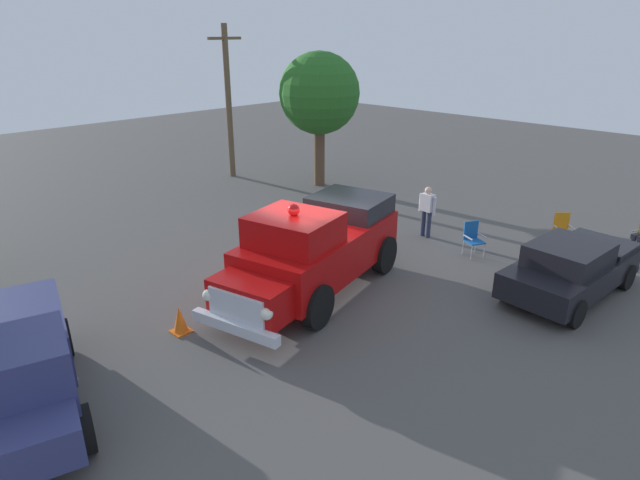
{
  "coord_description": "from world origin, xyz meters",
  "views": [
    {
      "loc": [
        8.91,
        9.08,
        6.3
      ],
      "look_at": [
        -0.16,
        0.25,
        1.33
      ],
      "focal_mm": 30.08,
      "sensor_mm": 36.0,
      "label": 1
    }
  ],
  "objects_px": {
    "classic_hot_rod": "(572,267)",
    "oak_tree_left": "(319,94)",
    "spectator_standing": "(427,208)",
    "parked_pickup": "(11,367)",
    "utility_pole": "(228,100)",
    "vintage_fire_truck": "(315,248)",
    "traffic_cone": "(180,320)",
    "lawn_chair_spare": "(473,236)",
    "lawn_chair_by_car": "(562,227)"
  },
  "relations": [
    {
      "from": "oak_tree_left",
      "to": "traffic_cone",
      "type": "height_order",
      "value": "oak_tree_left"
    },
    {
      "from": "classic_hot_rod",
      "to": "spectator_standing",
      "type": "distance_m",
      "value": 5.03
    },
    {
      "from": "lawn_chair_spare",
      "to": "spectator_standing",
      "type": "bearing_deg",
      "value": -99.6
    },
    {
      "from": "lawn_chair_by_car",
      "to": "spectator_standing",
      "type": "bearing_deg",
      "value": -55.69
    },
    {
      "from": "lawn_chair_spare",
      "to": "utility_pole",
      "type": "distance_m",
      "value": 12.98
    },
    {
      "from": "spectator_standing",
      "to": "oak_tree_left",
      "type": "xyz_separation_m",
      "value": [
        -2.09,
        -6.88,
        2.88
      ]
    },
    {
      "from": "oak_tree_left",
      "to": "utility_pole",
      "type": "xyz_separation_m",
      "value": [
        1.71,
        -3.93,
        -0.41
      ]
    },
    {
      "from": "lawn_chair_spare",
      "to": "parked_pickup",
      "type": "bearing_deg",
      "value": -9.32
    },
    {
      "from": "vintage_fire_truck",
      "to": "lawn_chair_by_car",
      "type": "xyz_separation_m",
      "value": [
        -7.64,
        3.27,
        -0.61
      ]
    },
    {
      "from": "parked_pickup",
      "to": "traffic_cone",
      "type": "xyz_separation_m",
      "value": [
        -3.46,
        -0.41,
        -0.68
      ]
    },
    {
      "from": "classic_hot_rod",
      "to": "lawn_chair_by_car",
      "type": "height_order",
      "value": "classic_hot_rod"
    },
    {
      "from": "parked_pickup",
      "to": "traffic_cone",
      "type": "height_order",
      "value": "parked_pickup"
    },
    {
      "from": "oak_tree_left",
      "to": "lawn_chair_by_car",
      "type": "bearing_deg",
      "value": 91.45
    },
    {
      "from": "lawn_chair_spare",
      "to": "traffic_cone",
      "type": "relative_size",
      "value": 1.61
    },
    {
      "from": "utility_pole",
      "to": "traffic_cone",
      "type": "relative_size",
      "value": 10.36
    },
    {
      "from": "spectator_standing",
      "to": "utility_pole",
      "type": "distance_m",
      "value": 11.09
    },
    {
      "from": "classic_hot_rod",
      "to": "lawn_chair_spare",
      "type": "relative_size",
      "value": 4.4
    },
    {
      "from": "lawn_chair_spare",
      "to": "oak_tree_left",
      "type": "relative_size",
      "value": 0.18
    },
    {
      "from": "lawn_chair_by_car",
      "to": "lawn_chair_spare",
      "type": "bearing_deg",
      "value": -31.01
    },
    {
      "from": "vintage_fire_truck",
      "to": "spectator_standing",
      "type": "xyz_separation_m",
      "value": [
        -5.29,
        -0.18,
        -0.23
      ]
    },
    {
      "from": "vintage_fire_truck",
      "to": "utility_pole",
      "type": "height_order",
      "value": "utility_pole"
    },
    {
      "from": "lawn_chair_by_car",
      "to": "traffic_cone",
      "type": "height_order",
      "value": "lawn_chair_by_car"
    },
    {
      "from": "parked_pickup",
      "to": "spectator_standing",
      "type": "relative_size",
      "value": 3.05
    },
    {
      "from": "spectator_standing",
      "to": "oak_tree_left",
      "type": "height_order",
      "value": "oak_tree_left"
    },
    {
      "from": "parked_pickup",
      "to": "oak_tree_left",
      "type": "distance_m",
      "value": 16.16
    },
    {
      "from": "lawn_chair_spare",
      "to": "utility_pole",
      "type": "bearing_deg",
      "value": -93.13
    },
    {
      "from": "classic_hot_rod",
      "to": "lawn_chair_by_car",
      "type": "distance_m",
      "value": 3.61
    },
    {
      "from": "classic_hot_rod",
      "to": "oak_tree_left",
      "type": "bearing_deg",
      "value": -104.3
    },
    {
      "from": "utility_pole",
      "to": "traffic_cone",
      "type": "bearing_deg",
      "value": 48.08
    },
    {
      "from": "vintage_fire_truck",
      "to": "parked_pickup",
      "type": "distance_m",
      "value": 7.03
    },
    {
      "from": "utility_pole",
      "to": "parked_pickup",
      "type": "bearing_deg",
      "value": 40.09
    },
    {
      "from": "vintage_fire_truck",
      "to": "lawn_chair_spare",
      "type": "height_order",
      "value": "vintage_fire_truck"
    },
    {
      "from": "spectator_standing",
      "to": "traffic_cone",
      "type": "bearing_deg",
      "value": -3.43
    },
    {
      "from": "lawn_chair_spare",
      "to": "traffic_cone",
      "type": "height_order",
      "value": "lawn_chair_spare"
    },
    {
      "from": "lawn_chair_spare",
      "to": "lawn_chair_by_car",
      "type": "bearing_deg",
      "value": 148.99
    },
    {
      "from": "parked_pickup",
      "to": "lawn_chair_spare",
      "type": "distance_m",
      "value": 12.17
    },
    {
      "from": "oak_tree_left",
      "to": "utility_pole",
      "type": "relative_size",
      "value": 0.84
    },
    {
      "from": "spectator_standing",
      "to": "vintage_fire_truck",
      "type": "bearing_deg",
      "value": 1.9
    },
    {
      "from": "lawn_chair_by_car",
      "to": "oak_tree_left",
      "type": "height_order",
      "value": "oak_tree_left"
    },
    {
      "from": "vintage_fire_truck",
      "to": "spectator_standing",
      "type": "distance_m",
      "value": 5.3
    },
    {
      "from": "spectator_standing",
      "to": "parked_pickup",
      "type": "bearing_deg",
      "value": -0.58
    },
    {
      "from": "traffic_cone",
      "to": "lawn_chair_by_car",
      "type": "bearing_deg",
      "value": 160.45
    },
    {
      "from": "classic_hot_rod",
      "to": "parked_pickup",
      "type": "distance_m",
      "value": 12.47
    },
    {
      "from": "classic_hot_rod",
      "to": "traffic_cone",
      "type": "bearing_deg",
      "value": -34.65
    },
    {
      "from": "lawn_chair_by_car",
      "to": "traffic_cone",
      "type": "distance_m",
      "value": 11.89
    },
    {
      "from": "utility_pole",
      "to": "vintage_fire_truck",
      "type": "bearing_deg",
      "value": 62.7
    },
    {
      "from": "vintage_fire_truck",
      "to": "parked_pickup",
      "type": "height_order",
      "value": "vintage_fire_truck"
    },
    {
      "from": "utility_pole",
      "to": "traffic_cone",
      "type": "height_order",
      "value": "utility_pole"
    },
    {
      "from": "lawn_chair_by_car",
      "to": "parked_pickup",
      "type": "bearing_deg",
      "value": -13.68
    },
    {
      "from": "lawn_chair_spare",
      "to": "traffic_cone",
      "type": "bearing_deg",
      "value": -15.55
    }
  ]
}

